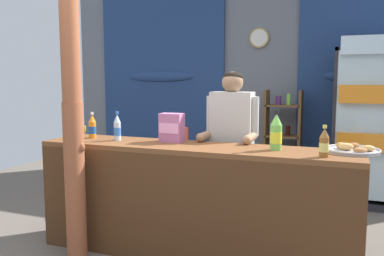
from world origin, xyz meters
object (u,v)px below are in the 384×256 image
at_px(shopkeeper, 232,136).
at_px(soda_bottle_lime_soda, 276,133).
at_px(soda_bottle_iced_tea, 324,144).
at_px(banana_bunch, 75,130).
at_px(snack_box_wafer, 172,128).
at_px(plastic_lawn_chair, 170,156).
at_px(soda_bottle_orange_soda, 92,127).
at_px(bottle_shelf_rack, 283,139).
at_px(timber_post, 72,109).
at_px(stall_counter, 188,193).
at_px(pastry_tray, 352,149).
at_px(drink_fridge, 362,115).
at_px(soda_bottle_water, 117,128).

xyz_separation_m(shopkeeper, soda_bottle_lime_soda, (0.47, -0.43, 0.10)).
height_order(soda_bottle_iced_tea, banana_bunch, soda_bottle_iced_tea).
distance_m(soda_bottle_iced_tea, snack_box_wafer, 1.29).
distance_m(plastic_lawn_chair, banana_bunch, 1.66).
relative_size(plastic_lawn_chair, soda_bottle_iced_tea, 3.83).
bearing_deg(soda_bottle_orange_soda, bottle_shelf_rack, 57.46).
height_order(timber_post, soda_bottle_lime_soda, timber_post).
bearing_deg(soda_bottle_orange_soda, snack_box_wafer, 3.79).
relative_size(stall_counter, soda_bottle_iced_tea, 11.74).
distance_m(pastry_tray, banana_bunch, 2.45).
bearing_deg(pastry_tray, timber_post, -165.56).
bearing_deg(stall_counter, banana_bunch, 170.70).
relative_size(stall_counter, banana_bunch, 9.84).
height_order(soda_bottle_lime_soda, soda_bottle_iced_tea, soda_bottle_lime_soda).
distance_m(shopkeeper, banana_bunch, 1.48).
xyz_separation_m(timber_post, shopkeeper, (1.07, 0.86, -0.28)).
distance_m(plastic_lawn_chair, shopkeeper, 1.73).
height_order(timber_post, drink_fridge, timber_post).
bearing_deg(soda_bottle_orange_soda, banana_bunch, 171.03).
height_order(plastic_lawn_chair, shopkeeper, shopkeeper).
bearing_deg(stall_counter, soda_bottle_iced_tea, -1.98).
height_order(stall_counter, banana_bunch, banana_bunch).
xyz_separation_m(bottle_shelf_rack, pastry_tray, (0.82, -2.14, 0.27)).
xyz_separation_m(snack_box_wafer, banana_bunch, (-1.00, -0.02, -0.06)).
relative_size(bottle_shelf_rack, banana_bunch, 5.01).
relative_size(timber_post, pastry_tray, 6.47).
bearing_deg(plastic_lawn_chair, soda_bottle_lime_soda, -45.07).
bearing_deg(soda_bottle_lime_soda, banana_bunch, 177.94).
bearing_deg(pastry_tray, shopkeeper, 162.35).
height_order(timber_post, plastic_lawn_chair, timber_post).
bearing_deg(bottle_shelf_rack, stall_counter, -99.45).
height_order(shopkeeper, soda_bottle_iced_tea, shopkeeper).
height_order(bottle_shelf_rack, soda_bottle_water, bottle_shelf_rack).
bearing_deg(shopkeeper, plastic_lawn_chair, 133.99).
bearing_deg(drink_fridge, snack_box_wafer, -129.08).
distance_m(snack_box_wafer, banana_bunch, 1.00).
bearing_deg(soda_bottle_lime_soda, bottle_shelf_rack, 96.87).
xyz_separation_m(stall_counter, snack_box_wafer, (-0.24, 0.22, 0.49)).
relative_size(shopkeeper, banana_bunch, 5.78).
distance_m(soda_bottle_water, banana_bunch, 0.52).
distance_m(soda_bottle_iced_tea, pastry_tray, 0.34).
relative_size(soda_bottle_lime_soda, snack_box_wafer, 1.26).
bearing_deg(bottle_shelf_rack, soda_bottle_orange_soda, -122.54).
height_order(plastic_lawn_chair, soda_bottle_iced_tea, soda_bottle_iced_tea).
distance_m(timber_post, soda_bottle_iced_tea, 1.93).
relative_size(stall_counter, bottle_shelf_rack, 1.97).
bearing_deg(timber_post, shopkeeper, 38.71).
distance_m(bottle_shelf_rack, shopkeeper, 1.85).
distance_m(shopkeeper, snack_box_wafer, 0.57).
xyz_separation_m(shopkeeper, banana_bunch, (-1.44, -0.36, 0.03)).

